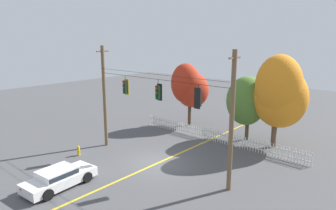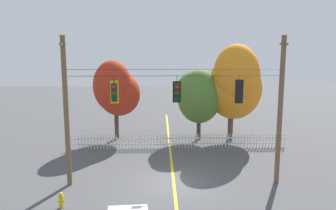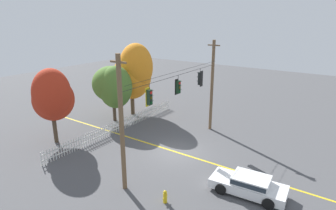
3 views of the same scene
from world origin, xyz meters
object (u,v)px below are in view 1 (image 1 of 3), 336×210
(autumn_oak_far_east, at_px, (280,93))
(fire_hydrant, at_px, (79,151))
(autumn_maple_mid, at_px, (248,99))
(autumn_maple_near_fence, at_px, (189,87))
(parked_car, at_px, (59,177))
(traffic_signal_southbound_primary, at_px, (198,98))
(traffic_signal_northbound_primary, at_px, (125,87))
(traffic_signal_eastbound_side, at_px, (158,92))

(autumn_oak_far_east, distance_m, fire_hydrant, 15.80)
(autumn_maple_mid, bearing_deg, fire_hydrant, -123.72)
(autumn_maple_near_fence, bearing_deg, autumn_oak_far_east, -2.75)
(parked_car, bearing_deg, traffic_signal_southbound_primary, 49.18)
(traffic_signal_northbound_primary, height_order, traffic_signal_southbound_primary, same)
(traffic_signal_southbound_primary, bearing_deg, fire_hydrant, -162.58)
(traffic_signal_northbound_primary, height_order, autumn_oak_far_east, autumn_oak_far_east)
(autumn_maple_near_fence, distance_m, autumn_oak_far_east, 9.03)
(traffic_signal_eastbound_side, height_order, traffic_signal_southbound_primary, same)
(traffic_signal_eastbound_side, height_order, autumn_maple_near_fence, autumn_maple_near_fence)
(traffic_signal_eastbound_side, distance_m, autumn_maple_mid, 9.07)
(autumn_oak_far_east, bearing_deg, autumn_maple_mid, 174.26)
(traffic_signal_northbound_primary, height_order, fire_hydrant, traffic_signal_northbound_primary)
(autumn_maple_mid, height_order, fire_hydrant, autumn_maple_mid)
(traffic_signal_northbound_primary, xyz_separation_m, autumn_maple_mid, (5.37, 8.69, -1.49))
(traffic_signal_southbound_primary, bearing_deg, parked_car, -130.82)
(parked_car, distance_m, fire_hydrant, 4.86)
(traffic_signal_northbound_primary, height_order, autumn_maple_near_fence, autumn_maple_near_fence)
(traffic_signal_southbound_primary, xyz_separation_m, autumn_maple_near_fence, (-7.40, 8.87, -1.22))
(traffic_signal_eastbound_side, distance_m, autumn_maple_near_fence, 9.85)
(traffic_signal_northbound_primary, distance_m, autumn_maple_mid, 10.33)
(autumn_maple_near_fence, relative_size, parked_car, 1.42)
(traffic_signal_northbound_primary, relative_size, traffic_signal_southbound_primary, 1.01)
(traffic_signal_northbound_primary, relative_size, parked_car, 0.33)
(autumn_maple_near_fence, bearing_deg, traffic_signal_southbound_primary, -50.16)
(autumn_oak_far_east, relative_size, fire_hydrant, 9.76)
(autumn_maple_mid, bearing_deg, parked_car, -105.92)
(autumn_maple_near_fence, xyz_separation_m, fire_hydrant, (-1.37, -11.63, -3.50))
(autumn_oak_far_east, bearing_deg, parked_car, -115.47)
(traffic_signal_northbound_primary, xyz_separation_m, fire_hydrant, (-2.28, -2.77, -4.68))
(autumn_maple_mid, bearing_deg, autumn_oak_far_east, -5.74)
(traffic_signal_northbound_primary, xyz_separation_m, autumn_oak_far_east, (8.10, 8.42, -0.61))
(traffic_signal_southbound_primary, bearing_deg, traffic_signal_northbound_primary, 179.83)
(autumn_maple_near_fence, xyz_separation_m, parked_car, (2.02, -15.10, -3.27))
(parked_car, xyz_separation_m, fire_hydrant, (-3.39, 3.48, -0.23))
(autumn_oak_far_east, xyz_separation_m, parked_car, (-6.99, -14.67, -3.84))
(parked_car, height_order, fire_hydrant, parked_car)
(traffic_signal_eastbound_side, bearing_deg, traffic_signal_southbound_primary, -0.34)
(autumn_oak_far_east, bearing_deg, traffic_signal_northbound_primary, -133.89)
(traffic_signal_eastbound_side, height_order, parked_car, traffic_signal_eastbound_side)
(autumn_maple_mid, xyz_separation_m, fire_hydrant, (-7.65, -11.47, -3.19))
(fire_hydrant, bearing_deg, parked_car, -45.75)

